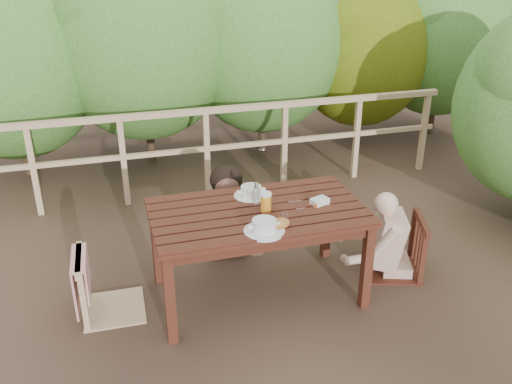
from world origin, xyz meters
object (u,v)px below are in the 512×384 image
object	(u,v)px
chair_right	(397,222)
bread_roll	(280,223)
butter_tub	(320,202)
beer_glass	(266,203)
bottle	(256,196)
woman	(225,180)
soup_near	(264,226)
chair_far	(226,204)
diner_right	(402,208)
tumbler	(285,217)
chair_left	(108,256)
table	(258,254)
soup_far	(251,192)

from	to	relation	value
chair_right	bread_roll	bearing A→B (deg)	-55.99
chair_right	butter_tub	bearing A→B (deg)	-67.86
beer_glass	bottle	distance (m)	0.10
woman	soup_near	size ratio (longest dim) A/B	4.44
woman	bread_roll	bearing A→B (deg)	104.23
chair_far	woman	xyz separation A→B (m)	(0.00, 0.02, 0.24)
diner_right	tumbler	world-z (taller)	diner_right
bread_roll	butter_tub	distance (m)	0.49
tumbler	chair_left	bearing A→B (deg)	166.29
soup_near	woman	bearing A→B (deg)	90.45
soup_near	chair_right	bearing A→B (deg)	14.64
soup_near	butter_tub	size ratio (longest dim) A/B	2.16
chair_left	chair_far	world-z (taller)	chair_left
table	soup_near	world-z (taller)	soup_near
butter_tub	diner_right	bearing A→B (deg)	-16.73
woman	soup_near	world-z (taller)	woman
diner_right	soup_far	world-z (taller)	diner_right
beer_glass	butter_tub	xyz separation A→B (m)	(0.44, -0.00, -0.05)
bread_roll	beer_glass	world-z (taller)	beer_glass
chair_right	soup_far	xyz separation A→B (m)	(-1.21, 0.26, 0.32)
woman	beer_glass	size ratio (longest dim) A/B	7.96
woman	diner_right	xyz separation A→B (m)	(1.32, -0.88, -0.05)
soup_near	bread_roll	size ratio (longest dim) A/B	2.14
chair_left	butter_tub	distance (m)	1.68
chair_far	bottle	world-z (taller)	bottle
woman	soup_far	size ratio (longest dim) A/B	4.68
chair_left	chair_right	size ratio (longest dim) A/B	1.01
chair_right	soup_near	world-z (taller)	chair_right
table	bottle	world-z (taller)	bottle
chair_left	bread_roll	size ratio (longest dim) A/B	7.05
bottle	chair_far	bearing A→B (deg)	94.17
table	butter_tub	size ratio (longest dim) A/B	11.96
tumbler	soup_far	bearing A→B (deg)	104.79
chair_left	soup_near	xyz separation A→B (m)	(1.10, -0.43, 0.32)
soup_far	chair_left	bearing A→B (deg)	-172.32
bread_roll	chair_left	bearing A→B (deg)	161.66
table	beer_glass	distance (m)	0.47
chair_right	table	bearing A→B (deg)	-70.89
chair_far	bread_roll	size ratio (longest dim) A/B	6.03
woman	tumbler	bearing A→B (deg)	108.04
chair_left	beer_glass	bearing A→B (deg)	-95.16
chair_left	diner_right	distance (m)	2.41
chair_right	diner_right	bearing A→B (deg)	108.98
tumbler	butter_tub	bearing A→B (deg)	26.63
chair_left	woman	world-z (taller)	woman
chair_far	table	bearing A→B (deg)	-78.60
chair_right	butter_tub	distance (m)	0.80
table	tumbler	world-z (taller)	tumbler
woman	soup_far	distance (m)	0.64
chair_right	chair_far	bearing A→B (deg)	-104.68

